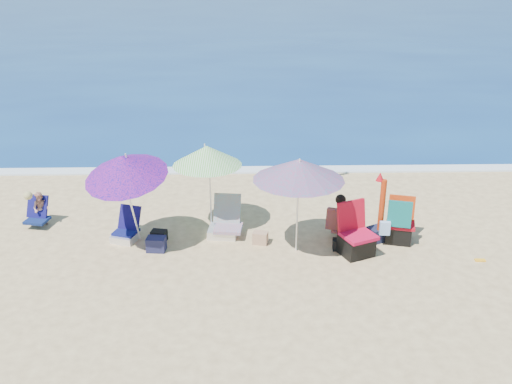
{
  "coord_description": "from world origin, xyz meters",
  "views": [
    {
      "loc": [
        -0.53,
        -8.99,
        5.31
      ],
      "look_at": [
        -0.3,
        1.0,
        1.1
      ],
      "focal_mm": 38.95,
      "sensor_mm": 36.0,
      "label": 1
    }
  ],
  "objects_px": {
    "chair_navy": "(126,231)",
    "person_left": "(40,209)",
    "person_center": "(344,220)",
    "camp_chair_right": "(399,226)",
    "umbrella_striped": "(207,156)",
    "umbrella_turquoise": "(299,170)",
    "camp_chair_left": "(356,240)",
    "furled_umbrella": "(381,205)",
    "umbrella_blue": "(124,166)",
    "chair_rainbow": "(225,225)"
  },
  "relations": [
    {
      "from": "furled_umbrella",
      "to": "camp_chair_right",
      "type": "height_order",
      "value": "furled_umbrella"
    },
    {
      "from": "chair_navy",
      "to": "camp_chair_left",
      "type": "height_order",
      "value": "camp_chair_left"
    },
    {
      "from": "camp_chair_left",
      "to": "furled_umbrella",
      "type": "bearing_deg",
      "value": 39.6
    },
    {
      "from": "umbrella_turquoise",
      "to": "person_center",
      "type": "xyz_separation_m",
      "value": [
        1.02,
        0.55,
        -1.3
      ]
    },
    {
      "from": "person_center",
      "to": "person_left",
      "type": "height_order",
      "value": "person_center"
    },
    {
      "from": "camp_chair_right",
      "to": "chair_rainbow",
      "type": "bearing_deg",
      "value": 173.49
    },
    {
      "from": "umbrella_striped",
      "to": "person_center",
      "type": "xyz_separation_m",
      "value": [
        2.77,
        -0.51,
        -1.22
      ]
    },
    {
      "from": "chair_navy",
      "to": "camp_chair_right",
      "type": "height_order",
      "value": "camp_chair_right"
    },
    {
      "from": "camp_chair_left",
      "to": "chair_navy",
      "type": "bearing_deg",
      "value": 170.97
    },
    {
      "from": "umbrella_blue",
      "to": "person_left",
      "type": "relative_size",
      "value": 2.6
    },
    {
      "from": "umbrella_blue",
      "to": "camp_chair_left",
      "type": "distance_m",
      "value": 4.61
    },
    {
      "from": "chair_rainbow",
      "to": "chair_navy",
      "type": "bearing_deg",
      "value": -175.35
    },
    {
      "from": "camp_chair_left",
      "to": "camp_chair_right",
      "type": "distance_m",
      "value": 1.07
    },
    {
      "from": "umbrella_striped",
      "to": "person_left",
      "type": "relative_size",
      "value": 2.29
    },
    {
      "from": "person_center",
      "to": "camp_chair_right",
      "type": "bearing_deg",
      "value": -7.85
    },
    {
      "from": "chair_rainbow",
      "to": "person_left",
      "type": "height_order",
      "value": "person_left"
    },
    {
      "from": "furled_umbrella",
      "to": "person_left",
      "type": "relative_size",
      "value": 1.82
    },
    {
      "from": "chair_rainbow",
      "to": "furled_umbrella",
      "type": "bearing_deg",
      "value": -7.97
    },
    {
      "from": "umbrella_striped",
      "to": "person_left",
      "type": "xyz_separation_m",
      "value": [
        -3.64,
        0.29,
        -1.28
      ]
    },
    {
      "from": "camp_chair_left",
      "to": "person_left",
      "type": "distance_m",
      "value": 6.68
    },
    {
      "from": "chair_navy",
      "to": "person_left",
      "type": "height_order",
      "value": "person_left"
    },
    {
      "from": "umbrella_blue",
      "to": "chair_rainbow",
      "type": "height_order",
      "value": "umbrella_blue"
    },
    {
      "from": "umbrella_turquoise",
      "to": "person_left",
      "type": "bearing_deg",
      "value": 165.97
    },
    {
      "from": "umbrella_striped",
      "to": "person_center",
      "type": "distance_m",
      "value": 3.07
    },
    {
      "from": "furled_umbrella",
      "to": "camp_chair_left",
      "type": "relative_size",
      "value": 1.44
    },
    {
      "from": "umbrella_blue",
      "to": "furled_umbrella",
      "type": "height_order",
      "value": "umbrella_blue"
    },
    {
      "from": "umbrella_turquoise",
      "to": "chair_rainbow",
      "type": "height_order",
      "value": "umbrella_turquoise"
    },
    {
      "from": "umbrella_striped",
      "to": "chair_rainbow",
      "type": "xyz_separation_m",
      "value": [
        0.34,
        -0.26,
        -1.44
      ]
    },
    {
      "from": "umbrella_striped",
      "to": "umbrella_blue",
      "type": "xyz_separation_m",
      "value": [
        -1.48,
        -0.89,
        0.11
      ]
    },
    {
      "from": "person_left",
      "to": "furled_umbrella",
      "type": "bearing_deg",
      "value": -7.89
    },
    {
      "from": "camp_chair_left",
      "to": "person_center",
      "type": "height_order",
      "value": "camp_chair_left"
    },
    {
      "from": "person_left",
      "to": "chair_rainbow",
      "type": "bearing_deg",
      "value": -7.82
    },
    {
      "from": "umbrella_turquoise",
      "to": "person_left",
      "type": "distance_m",
      "value": 5.72
    },
    {
      "from": "chair_rainbow",
      "to": "camp_chair_left",
      "type": "bearing_deg",
      "value": -19.21
    },
    {
      "from": "umbrella_turquoise",
      "to": "person_center",
      "type": "bearing_deg",
      "value": 28.37
    },
    {
      "from": "umbrella_striped",
      "to": "camp_chair_right",
      "type": "bearing_deg",
      "value": -9.69
    },
    {
      "from": "camp_chair_left",
      "to": "person_center",
      "type": "distance_m",
      "value": 0.66
    },
    {
      "from": "umbrella_turquoise",
      "to": "furled_umbrella",
      "type": "xyz_separation_m",
      "value": [
        1.69,
        0.37,
        -0.9
      ]
    },
    {
      "from": "umbrella_blue",
      "to": "person_center",
      "type": "relative_size",
      "value": 2.41
    },
    {
      "from": "camp_chair_left",
      "to": "person_left",
      "type": "xyz_separation_m",
      "value": [
        -6.53,
        1.43,
        0.06
      ]
    },
    {
      "from": "chair_navy",
      "to": "person_center",
      "type": "height_order",
      "value": "person_center"
    },
    {
      "from": "camp_chair_right",
      "to": "person_center",
      "type": "relative_size",
      "value": 1.07
    },
    {
      "from": "person_center",
      "to": "umbrella_blue",
      "type": "bearing_deg",
      "value": -174.81
    },
    {
      "from": "camp_chair_right",
      "to": "person_center",
      "type": "bearing_deg",
      "value": 172.15
    },
    {
      "from": "chair_navy",
      "to": "camp_chair_right",
      "type": "bearing_deg",
      "value": -2.45
    },
    {
      "from": "chair_rainbow",
      "to": "person_center",
      "type": "distance_m",
      "value": 2.45
    },
    {
      "from": "camp_chair_right",
      "to": "person_left",
      "type": "height_order",
      "value": "camp_chair_right"
    },
    {
      "from": "umbrella_striped",
      "to": "umbrella_turquoise",
      "type": "bearing_deg",
      "value": -31.11
    },
    {
      "from": "camp_chair_left",
      "to": "umbrella_turquoise",
      "type": "bearing_deg",
      "value": 175.58
    },
    {
      "from": "umbrella_blue",
      "to": "furled_umbrella",
      "type": "relative_size",
      "value": 1.43
    }
  ]
}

